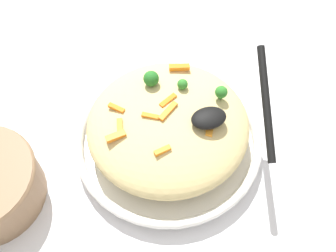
# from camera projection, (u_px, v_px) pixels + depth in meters

# --- Properties ---
(ground_plane) EXTENTS (2.40, 2.40, 0.00)m
(ground_plane) POSITION_uv_depth(u_px,v_px,m) (168.00, 144.00, 0.69)
(ground_plane) COLOR silver
(serving_bowl) EXTENTS (0.33, 0.33, 0.04)m
(serving_bowl) POSITION_uv_depth(u_px,v_px,m) (168.00, 139.00, 0.67)
(serving_bowl) COLOR white
(serving_bowl) RESTS_ON ground_plane
(pasta_mound) EXTENTS (0.27, 0.27, 0.08)m
(pasta_mound) POSITION_uv_depth(u_px,v_px,m) (168.00, 125.00, 0.63)
(pasta_mound) COLOR #D1BA7A
(pasta_mound) RESTS_ON serving_bowl
(carrot_piece_0) EXTENTS (0.03, 0.01, 0.01)m
(carrot_piece_0) POSITION_uv_depth(u_px,v_px,m) (162.00, 151.00, 0.56)
(carrot_piece_0) COLOR orange
(carrot_piece_0) RESTS_ON pasta_mound
(carrot_piece_1) EXTENTS (0.03, 0.01, 0.01)m
(carrot_piece_1) POSITION_uv_depth(u_px,v_px,m) (116.00, 136.00, 0.58)
(carrot_piece_1) COLOR orange
(carrot_piece_1) RESTS_ON pasta_mound
(carrot_piece_2) EXTENTS (0.04, 0.03, 0.01)m
(carrot_piece_2) POSITION_uv_depth(u_px,v_px,m) (166.00, 111.00, 0.60)
(carrot_piece_2) COLOR orange
(carrot_piece_2) RESTS_ON pasta_mound
(carrot_piece_3) EXTENTS (0.03, 0.02, 0.01)m
(carrot_piece_3) POSITION_uv_depth(u_px,v_px,m) (168.00, 101.00, 0.61)
(carrot_piece_3) COLOR orange
(carrot_piece_3) RESTS_ON pasta_mound
(carrot_piece_4) EXTENTS (0.02, 0.03, 0.01)m
(carrot_piece_4) POSITION_uv_depth(u_px,v_px,m) (210.00, 128.00, 0.59)
(carrot_piece_4) COLOR orange
(carrot_piece_4) RESTS_ON pasta_mound
(carrot_piece_5) EXTENTS (0.01, 0.03, 0.01)m
(carrot_piece_5) POSITION_uv_depth(u_px,v_px,m) (120.00, 125.00, 0.59)
(carrot_piece_5) COLOR orange
(carrot_piece_5) RESTS_ON pasta_mound
(carrot_piece_6) EXTENTS (0.03, 0.03, 0.01)m
(carrot_piece_6) POSITION_uv_depth(u_px,v_px,m) (116.00, 108.00, 0.61)
(carrot_piece_6) COLOR orange
(carrot_piece_6) RESTS_ON pasta_mound
(carrot_piece_7) EXTENTS (0.04, 0.02, 0.01)m
(carrot_piece_7) POSITION_uv_depth(u_px,v_px,m) (179.00, 67.00, 0.65)
(carrot_piece_7) COLOR orange
(carrot_piece_7) RESTS_ON pasta_mound
(carrot_piece_8) EXTENTS (0.03, 0.02, 0.01)m
(carrot_piece_8) POSITION_uv_depth(u_px,v_px,m) (151.00, 118.00, 0.59)
(carrot_piece_8) COLOR orange
(carrot_piece_8) RESTS_ON pasta_mound
(broccoli_floret_0) EXTENTS (0.02, 0.02, 0.02)m
(broccoli_floret_0) POSITION_uv_depth(u_px,v_px,m) (183.00, 84.00, 0.62)
(broccoli_floret_0) COLOR #296820
(broccoli_floret_0) RESTS_ON pasta_mound
(broccoli_floret_1) EXTENTS (0.03, 0.03, 0.03)m
(broccoli_floret_1) POSITION_uv_depth(u_px,v_px,m) (151.00, 79.00, 0.62)
(broccoli_floret_1) COLOR #205B1C
(broccoli_floret_1) RESTS_ON pasta_mound
(broccoli_floret_2) EXTENTS (0.02, 0.02, 0.03)m
(broccoli_floret_2) POSITION_uv_depth(u_px,v_px,m) (221.00, 92.00, 0.61)
(broccoli_floret_2) COLOR #296820
(broccoli_floret_2) RESTS_ON pasta_mound
(serving_spoon) EXTENTS (0.13, 0.17, 0.08)m
(serving_spoon) POSITION_uv_depth(u_px,v_px,m) (230.00, 112.00, 0.57)
(serving_spoon) COLOR black
(serving_spoon) RESTS_ON pasta_mound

